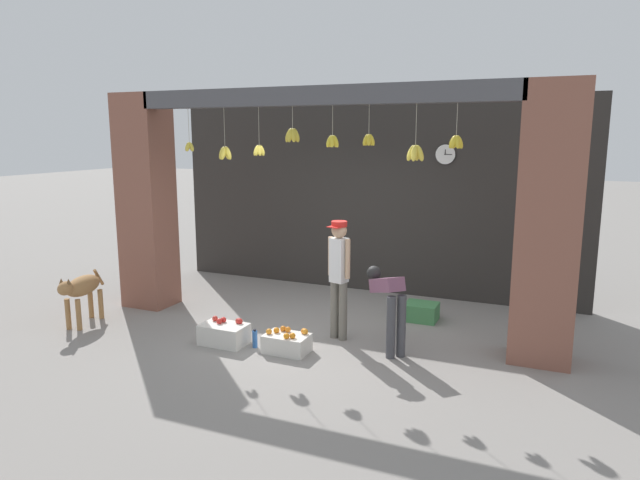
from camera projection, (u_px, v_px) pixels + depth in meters
name	position (u px, v px, depth m)	size (l,w,h in m)	color
ground_plane	(309.00, 335.00, 7.65)	(60.00, 60.00, 0.00)	gray
shop_back_wall	(370.00, 196.00, 9.59)	(7.05, 0.12, 3.25)	#2D2B28
shop_pillar_left	(147.00, 202.00, 8.74)	(0.70, 0.60, 3.25)	brown
shop_pillar_right	(549.00, 226.00, 6.50)	(0.70, 0.60, 3.25)	brown
storefront_awning	(313.00, 100.00, 7.19)	(5.15, 0.32, 0.95)	#4C4C51
dog	(81.00, 289.00, 7.96)	(0.40, 0.99, 0.76)	#9E7042
shopkeeper	(339.00, 271.00, 7.34)	(0.33, 0.28, 1.57)	#6B665B
worker_stooping	(389.00, 300.00, 6.95)	(0.63, 0.64, 1.00)	#424247
fruit_crate_oranges	(287.00, 343.00, 7.02)	(0.54, 0.36, 0.29)	silver
fruit_crate_apples	(224.00, 334.00, 7.30)	(0.58, 0.38, 0.33)	silver
produce_box_green	(421.00, 312.00, 8.23)	(0.46, 0.39, 0.25)	#42844C
water_bottle	(255.00, 339.00, 7.18)	(0.06, 0.06, 0.24)	#2D60AD
wall_clock	(445.00, 154.00, 8.90)	(0.33, 0.03, 0.33)	black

